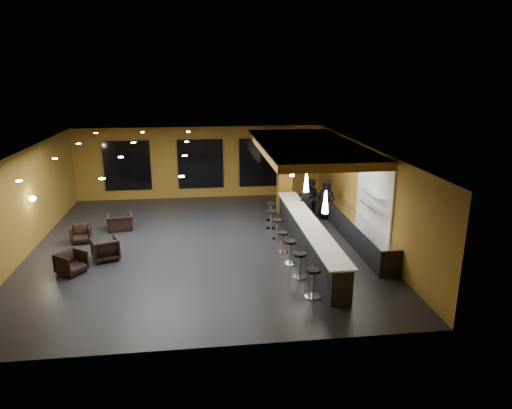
{
  "coord_description": "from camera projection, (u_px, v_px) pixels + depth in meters",
  "views": [
    {
      "loc": [
        -0.0,
        -15.67,
        6.12
      ],
      "look_at": [
        2.0,
        0.5,
        1.3
      ],
      "focal_mm": 32.0,
      "sensor_mm": 36.0,
      "label": 1
    }
  ],
  "objects": [
    {
      "name": "prep_top",
      "position": [
        359.0,
        220.0,
        16.58
      ],
      "size": [
        0.72,
        6.0,
        0.03
      ],
      "primitive_type": "cube",
      "color": "silver",
      "rests_on": "prep_counter"
    },
    {
      "name": "window_center",
      "position": [
        201.0,
        164.0,
        22.29
      ],
      "size": [
        2.2,
        0.06,
        2.4
      ],
      "primitive_type": "cube",
      "color": "black",
      "rests_on": "wall_back"
    },
    {
      "name": "ceiling",
      "position": [
        200.0,
        148.0,
        15.64
      ],
      "size": [
        12.0,
        13.0,
        0.1
      ],
      "primitive_type": "cube",
      "color": "black"
    },
    {
      "name": "pendant_1",
      "position": [
        306.0,
        182.0,
        15.93
      ],
      "size": [
        0.2,
        0.2,
        0.7
      ],
      "primitive_type": "cone",
      "color": "white",
      "rests_on": "wood_soffit"
    },
    {
      "name": "wall_right",
      "position": [
        366.0,
        193.0,
        16.86
      ],
      "size": [
        0.1,
        13.0,
        3.5
      ],
      "primitive_type": "cube",
      "color": "olive",
      "rests_on": "floor"
    },
    {
      "name": "wall_front",
      "position": [
        205.0,
        279.0,
        9.92
      ],
      "size": [
        12.0,
        0.1,
        3.5
      ],
      "primitive_type": "cube",
      "color": "olive",
      "rests_on": "floor"
    },
    {
      "name": "wall_left",
      "position": [
        22.0,
        204.0,
        15.44
      ],
      "size": [
        0.1,
        13.0,
        3.5
      ],
      "primitive_type": "cube",
      "color": "olive",
      "rests_on": "floor"
    },
    {
      "name": "armchair_d",
      "position": [
        120.0,
        222.0,
        18.08
      ],
      "size": [
        1.12,
        1.02,
        0.64
      ],
      "primitive_type": "imported",
      "rotation": [
        0.0,
        0.0,
        3.31
      ],
      "color": "black",
      "rests_on": "floor"
    },
    {
      "name": "staff_a",
      "position": [
        306.0,
        205.0,
        18.41
      ],
      "size": [
        0.73,
        0.6,
        1.73
      ],
      "primitive_type": "imported",
      "rotation": [
        0.0,
        0.0,
        0.33
      ],
      "color": "black",
      "rests_on": "floor"
    },
    {
      "name": "wall_shelf_upper",
      "position": [
        373.0,
        194.0,
        15.61
      ],
      "size": [
        0.3,
        1.5,
        0.03
      ],
      "primitive_type": "cube",
      "color": "silver",
      "rests_on": "wall_right"
    },
    {
      "name": "bar_stool_1",
      "position": [
        300.0,
        262.0,
        13.84
      ],
      "size": [
        0.41,
        0.41,
        0.81
      ],
      "rotation": [
        0.0,
        0.0,
        0.42
      ],
      "color": "silver",
      "rests_on": "floor"
    },
    {
      "name": "pendant_2",
      "position": [
        292.0,
        168.0,
        18.31
      ],
      "size": [
        0.2,
        0.2,
        0.7
      ],
      "primitive_type": "cone",
      "color": "white",
      "rests_on": "wood_soffit"
    },
    {
      "name": "bar_stool_2",
      "position": [
        290.0,
        249.0,
        14.83
      ],
      "size": [
        0.41,
        0.41,
        0.81
      ],
      "rotation": [
        0.0,
        0.0,
        -0.15
      ],
      "color": "silver",
      "rests_on": "floor"
    },
    {
      "name": "prep_counter",
      "position": [
        358.0,
        231.0,
        16.71
      ],
      "size": [
        0.7,
        6.0,
        0.86
      ],
      "primitive_type": "cube",
      "color": "black",
      "rests_on": "floor"
    },
    {
      "name": "bar_stool_6",
      "position": [
        271.0,
        209.0,
        19.06
      ],
      "size": [
        0.41,
        0.41,
        0.81
      ],
      "rotation": [
        0.0,
        0.0,
        0.35
      ],
      "color": "silver",
      "rests_on": "floor"
    },
    {
      "name": "pendant_0",
      "position": [
        325.0,
        202.0,
        13.55
      ],
      "size": [
        0.2,
        0.2,
        0.7
      ],
      "primitive_type": "cone",
      "color": "white",
      "rests_on": "wood_soffit"
    },
    {
      "name": "window_left",
      "position": [
        127.0,
        166.0,
        21.88
      ],
      "size": [
        2.2,
        0.06,
        2.4
      ],
      "primitive_type": "cube",
      "color": "black",
      "rests_on": "wall_back"
    },
    {
      "name": "armchair_c",
      "position": [
        81.0,
        234.0,
        16.77
      ],
      "size": [
        0.8,
        0.82,
        0.65
      ],
      "primitive_type": "imported",
      "rotation": [
        0.0,
        0.0,
        0.16
      ],
      "color": "black",
      "rests_on": "floor"
    },
    {
      "name": "bar_top",
      "position": [
        308.0,
        223.0,
        15.83
      ],
      "size": [
        0.78,
        8.1,
        0.05
      ],
      "primitive_type": "cube",
      "color": "white",
      "rests_on": "bar_counter"
    },
    {
      "name": "bar_stool_5",
      "position": [
        271.0,
        217.0,
        18.12
      ],
      "size": [
        0.39,
        0.39,
        0.76
      ],
      "rotation": [
        0.0,
        0.0,
        -0.03
      ],
      "color": "silver",
      "rests_on": "floor"
    },
    {
      "name": "tile_backsplash",
      "position": [
        374.0,
        193.0,
        15.83
      ],
      "size": [
        0.06,
        3.2,
        2.4
      ],
      "primitive_type": "cube",
      "color": "white",
      "rests_on": "wall_right"
    },
    {
      "name": "bar_stool_0",
      "position": [
        313.0,
        279.0,
        12.63
      ],
      "size": [
        0.43,
        0.43,
        0.86
      ],
      "rotation": [
        0.0,
        0.0,
        0.03
      ],
      "color": "silver",
      "rests_on": "floor"
    },
    {
      "name": "staff_b",
      "position": [
        312.0,
        199.0,
        19.44
      ],
      "size": [
        0.97,
        0.85,
        1.7
      ],
      "primitive_type": "imported",
      "rotation": [
        0.0,
        0.0,
        -0.28
      ],
      "color": "black",
      "rests_on": "floor"
    },
    {
      "name": "bar_stool_3",
      "position": [
        283.0,
        239.0,
        15.8
      ],
      "size": [
        0.38,
        0.38,
        0.75
      ],
      "rotation": [
        0.0,
        0.0,
        0.09
      ],
      "color": "silver",
      "rests_on": "floor"
    },
    {
      "name": "column",
      "position": [
        285.0,
        174.0,
        20.0
      ],
      "size": [
        0.6,
        0.6,
        3.5
      ],
      "primitive_type": "cube",
      "color": "brown",
      "rests_on": "floor"
    },
    {
      "name": "floor",
      "position": [
        203.0,
        246.0,
        16.66
      ],
      "size": [
        12.0,
        13.0,
        0.1
      ],
      "primitive_type": "cube",
      "color": "black",
      "rests_on": "ground"
    },
    {
      "name": "armchair_a",
      "position": [
        71.0,
        263.0,
        14.2
      ],
      "size": [
        1.06,
        1.05,
        0.7
      ],
      "primitive_type": "imported",
      "rotation": [
        0.0,
        0.0,
        0.95
      ],
      "color": "black",
      "rests_on": "floor"
    },
    {
      "name": "bar_counter",
      "position": [
        308.0,
        237.0,
        15.98
      ],
      "size": [
        0.6,
        8.0,
        1.0
      ],
      "primitive_type": "cube",
      "color": "black",
      "rests_on": "floor"
    },
    {
      "name": "staff_c",
      "position": [
        326.0,
        199.0,
        19.32
      ],
      "size": [
        0.99,
        0.84,
        1.71
      ],
      "primitive_type": "imported",
      "rotation": [
        0.0,
        0.0,
        -0.41
      ],
      "color": "black",
      "rests_on": "floor"
    },
    {
      "name": "window_right",
      "position": [
        261.0,
        162.0,
        22.65
      ],
      "size": [
        2.2,
        0.06,
        2.4
      ],
      "primitive_type": "cube",
      "color": "black",
      "rests_on": "wall_back"
    },
    {
      "name": "wood_soffit",
      "position": [
        307.0,
        146.0,
        17.12
      ],
      "size": [
        3.6,
        8.0,
        0.28
      ],
      "primitive_type": "cube",
      "color": "#B97F36",
      "rests_on": "ceiling"
    },
    {
      "name": "wall_back",
      "position": [
        201.0,
        163.0,
        22.38
      ],
      "size": [
        12.0,
        0.1,
        3.5
      ],
      "primitive_type": "cube",
      "color": "olive",
      "rests_on": "floor"
    },
    {
      "name": "wall_sconce",
      "position": [
        32.0,
        199.0,
        15.92
      ],
      "size": [
        0.22,
        0.22,
        0.22
      ],
      "primitive_type": "sphere",
      "color": "#FFE5B2",
      "rests_on": "wall_left"
    },
    {
      "name": "armchair_b",
      "position": [
        105.0,
        249.0,
        15.22
      ],
      "size": [
        1.06,
        1.08,
        0.76
      ],
      "primitive_type": "imported",
      "rotation": [
        0.0,
        0.0,
        3.53
      ],
      "color": "black",
      "rests_on": "floor"
    },
    {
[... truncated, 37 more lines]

